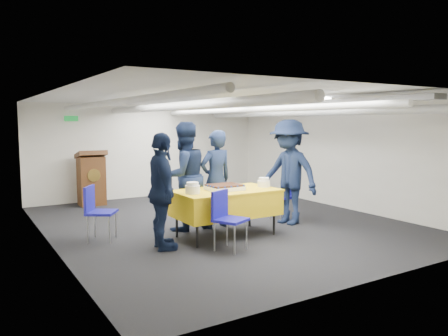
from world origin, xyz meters
The scene contains 14 objects.
ground centered at (0.00, 0.00, 0.00)m, with size 7.00×7.00×0.00m, color black.
room_shell centered at (0.09, 0.41, 1.81)m, with size 6.00×7.00×2.30m.
serving_table centered at (-0.44, -0.85, 0.56)m, with size 1.68×0.95×0.77m.
sheet_cake centered at (-0.47, -0.86, 0.82)m, with size 0.56×0.43×0.10m.
plate_stack_left centered at (-1.08, -0.90, 0.85)m, with size 0.23×0.23×0.18m.
plate_stack_right centered at (0.29, -0.90, 0.84)m, with size 0.22×0.22×0.16m.
podium centered at (-1.60, 3.05, 0.61)m, with size 0.62×0.53×1.25m.
chair_near centered at (-0.84, -1.48, 0.53)m, with size 0.56×0.56×0.87m.
chair_right centered at (1.19, -0.40, 0.53)m, with size 0.43×0.43×0.87m.
chair_left centered at (-2.32, 0.00, 0.53)m, with size 0.58×0.58×0.87m.
sailor_a centered at (-0.27, -0.24, 0.87)m, with size 0.63×0.41×1.73m, color black.
sailor_b centered at (-0.83, -0.09, 0.94)m, with size 0.91×0.71×1.88m, color black.
sailor_c centered at (-1.62, -0.99, 0.86)m, with size 1.01×0.42×1.72m, color black.
sailor_d centered at (1.02, -0.68, 0.96)m, with size 1.24×0.71×1.92m, color black.
Camera 1 is at (-4.14, -6.83, 1.87)m, focal length 35.00 mm.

